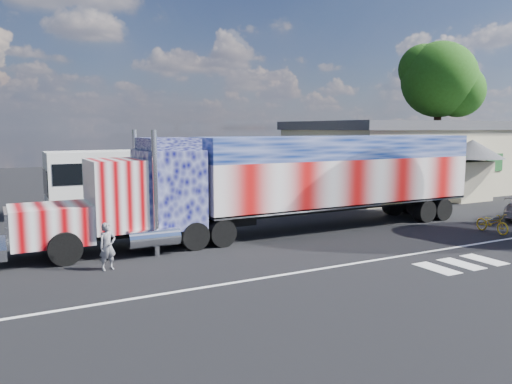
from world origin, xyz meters
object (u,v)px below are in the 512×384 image
semi_truck (291,180)px  tree_far_ne (441,80)px  bicycle (492,223)px  coach_bus (158,179)px  woman (107,246)px

semi_truck → tree_far_ne: size_ratio=1.71×
semi_truck → bicycle: 9.34m
semi_truck → coach_bus: 9.51m
bicycle → coach_bus: bearing=135.3°
woman → tree_far_ne: 39.79m
tree_far_ne → woman: bearing=-153.1°
semi_truck → tree_far_ne: tree_far_ne is taller
tree_far_ne → semi_truck: bearing=-149.8°
coach_bus → tree_far_ne: tree_far_ne is taller
bicycle → woman: bearing=177.3°
semi_truck → tree_far_ne: bearing=30.2°
semi_truck → bicycle: semi_truck is taller
coach_bus → woman: coach_bus is taller
semi_truck → woman: 9.20m
coach_bus → tree_far_ne: size_ratio=0.93×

